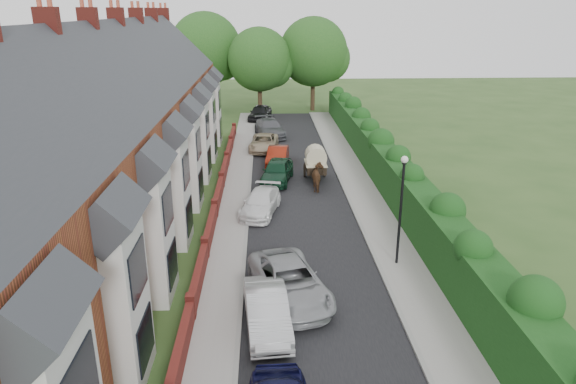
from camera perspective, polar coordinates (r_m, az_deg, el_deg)
name	(u,v)px	position (r m, az deg, el deg)	size (l,w,h in m)	color
ground	(333,316)	(20.13, 5.07, -13.60)	(140.00, 140.00, 0.00)	#2D4C1E
road	(301,210)	(29.84, 1.40, -1.97)	(6.00, 58.00, 0.02)	black
pavement_hedge_side	(370,208)	(30.37, 9.15, -1.73)	(2.20, 58.00, 0.12)	gray
pavement_house_side	(234,210)	(29.81, -6.00, -1.99)	(1.70, 58.00, 0.12)	gray
kerb_hedge_side	(353,208)	(30.17, 7.19, -1.76)	(0.18, 58.00, 0.13)	gray
kerb_house_side	(248,210)	(29.77, -4.47, -1.97)	(0.18, 58.00, 0.13)	gray
hedge	(403,182)	(30.26, 12.65, 1.07)	(2.10, 58.00, 2.85)	#133B12
terrace_row	(106,141)	(28.69, -19.60, 5.35)	(9.05, 40.50, 11.50)	#984A26
garden_wall_row	(215,210)	(28.82, -8.12, -2.01)	(0.35, 40.35, 1.10)	maroon
lamppost	(402,197)	(22.83, 12.51, -0.57)	(0.32, 0.32, 5.16)	black
tree_far_left	(263,61)	(56.98, -2.85, 14.33)	(7.14, 6.80, 9.29)	#332316
tree_far_right	(317,54)	(59.21, 3.21, 15.11)	(7.98, 7.60, 10.31)	#332316
tree_far_back	(209,50)	(60.21, -8.73, 15.29)	(8.40, 8.00, 10.82)	#332316
car_silver_a	(267,311)	(19.09, -2.35, -13.06)	(1.48, 4.26, 1.40)	#B4B5B9
car_silver_b	(290,282)	(20.80, 0.19, -9.95)	(2.44, 5.29, 1.47)	#989A9E
car_white	(260,203)	(29.17, -3.08, -1.19)	(1.78, 4.39, 1.27)	white
car_green	(277,171)	(34.43, -1.21, 2.36)	(1.80, 4.47, 1.52)	#0F3420
car_red	(277,156)	(38.29, -1.18, 4.01)	(1.42, 4.08, 1.34)	maroon
car_beige	(264,143)	(42.36, -2.70, 5.50)	(2.15, 4.67, 1.30)	tan
car_grey	(270,128)	(47.19, -2.04, 7.13)	(2.14, 5.26, 1.53)	#505257
car_black	(260,113)	(54.31, -3.13, 8.80)	(1.85, 4.59, 1.56)	black
horse	(319,178)	(32.91, 3.43, 1.61)	(0.89, 1.95, 1.65)	#51331D
horse_cart	(316,161)	(34.76, 3.09, 3.51)	(1.48, 3.27, 2.36)	black
car_extra_far	(262,113)	(54.69, -2.92, 8.75)	(1.55, 3.86, 1.31)	#B4B6BC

